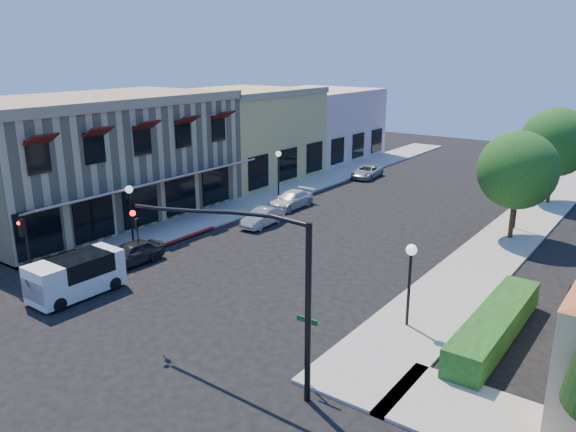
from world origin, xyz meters
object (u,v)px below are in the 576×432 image
Objects in this scene: white_van at (75,274)px; parked_car_b at (262,217)px; street_tree_b at (556,142)px; lamppost_left_far at (278,162)px; parked_car_c at (291,200)px; signal_mast_arm at (253,268)px; lamppost_right_near at (411,265)px; secondary_signal at (25,239)px; street_tree_a at (518,170)px; parked_car_a at (131,253)px; street_name_sign at (307,340)px; lamppost_right_far at (519,188)px; parked_car_d at (367,172)px; lamppost_left_near at (130,200)px.

white_van reaches higher than parked_car_b.
street_tree_b reaches higher than lamppost_left_far.
street_tree_b reaches higher than parked_car_c.
signal_mast_arm is at bearing -55.22° from parked_car_b.
lamppost_right_near is (-0.30, -24.00, -1.81)m from street_tree_b.
secondary_signal is at bearing -158.22° from lamppost_right_near.
white_van is 13.45m from parked_car_b.
street_tree_a is 1.77× the size of parked_car_a.
lamppost_left_far is at bearing 116.09° from parked_car_b.
signal_mast_arm is (-2.94, -30.50, -0.46)m from street_tree_b.
lamppost_right_near is (1.00, 5.80, 1.04)m from street_name_sign.
secondary_signal is at bearing -129.21° from street_tree_a.
secondary_signal is (-13.86, -0.09, -1.77)m from signal_mast_arm.
parked_car_c is at bearing -164.45° from lamppost_right_far.
secondary_signal is 17.77m from lamppost_right_near.
signal_mast_arm is at bearing 0.37° from secondary_signal.
parked_car_b is (-13.65, -16.60, -3.98)m from street_tree_b.
white_van is 1.07× the size of parked_car_d.
lamppost_left_near reaches higher than parked_car_c.
street_tree_a reaches higher than lamppost_left_far.
lamppost_left_near and lamppost_left_far have the same top height.
street_name_sign is 0.61× the size of parked_car_c.
white_van is at bearing -93.78° from parked_car_b.
street_tree_a is 1.89× the size of parked_car_b.
street_tree_a is at bearing 22.98° from parked_car_b.
parked_car_d is (-14.70, 8.00, -2.19)m from lamppost_right_far.
lamppost_left_near is 1.04× the size of parked_car_b.
parked_car_a is (2.31, -16.00, -2.11)m from lamppost_left_far.
lamppost_right_near is at bearing 67.88° from signal_mast_arm.
street_tree_a is 2.59× the size of street_name_sign.
lamppost_right_far is 16.88m from parked_car_d.
lamppost_right_near is at bearing 24.00° from white_van.
parked_car_c is (2.63, 12.00, -2.14)m from lamppost_left_near.
signal_mast_arm is 25.07m from lamppost_left_far.
secondary_signal is at bearing -169.37° from white_van.
parked_car_a is (1.81, 4.59, -1.70)m from secondary_signal.
lamppost_left_near is 12.47m from parked_car_c.
lamppost_left_near is at bearing 94.34° from secondary_signal.
signal_mast_arm is 2.04× the size of parked_car_d.
street_name_sign is at bearing -52.44° from parked_car_c.
lamppost_left_near is 14.00m from lamppost_left_far.
parked_car_c is (-14.67, -2.00, -3.60)m from street_tree_a.
street_tree_a is 1.54× the size of white_van.
parked_car_b is at bearing -129.43° from street_tree_b.
lamppost_right_near reaches higher than secondary_signal.
lamppost_right_far is 25.94m from white_van.
lamppost_left_near is 1.00× the size of lamppost_right_near.
signal_mast_arm reaches higher than lamppost_right_near.
parked_car_a is 9.49m from parked_car_b.
street_tree_b is 1.72× the size of parked_car_c.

